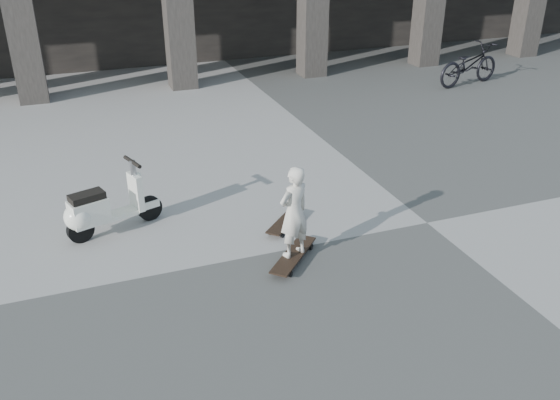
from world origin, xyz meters
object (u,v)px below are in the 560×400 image
object	(u,v)px
longboard	(293,255)
bicycle	(469,65)
skateboard_spare	(285,222)
scooter	(98,210)
child	(294,212)

from	to	relation	value
longboard	bicycle	xyz separation A→B (m)	(7.38, 6.45, 0.44)
longboard	bicycle	bearing A→B (deg)	-5.23
skateboard_spare	bicycle	size ratio (longest dim) A/B	0.38
scooter	child	bearing A→B (deg)	-52.82
skateboard_spare	scooter	bearing A→B (deg)	120.53
child	skateboard_spare	bearing A→B (deg)	-124.31
longboard	bicycle	size ratio (longest dim) A/B	0.46
skateboard_spare	bicycle	world-z (taller)	bicycle
longboard	bicycle	world-z (taller)	bicycle
longboard	skateboard_spare	distance (m)	0.92
child	bicycle	bearing A→B (deg)	-159.18
skateboard_spare	child	world-z (taller)	child
skateboard_spare	scooter	xyz separation A→B (m)	(-2.50, 0.66, 0.31)
skateboard_spare	scooter	world-z (taller)	scooter
child	longboard	bearing A→B (deg)	69.68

